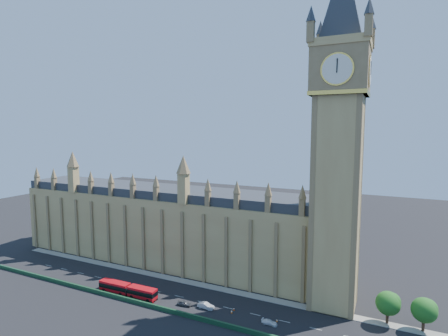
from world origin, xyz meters
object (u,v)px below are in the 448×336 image
at_px(red_bus, 128,290).
at_px(car_silver, 206,306).
at_px(car_grey, 184,303).
at_px(car_white, 269,322).

xyz_separation_m(red_bus, car_silver, (24.84, 3.05, -0.97)).
bearing_deg(car_grey, red_bus, 89.72).
relative_size(car_grey, car_white, 1.00).
distance_m(red_bus, car_grey, 18.75).
height_order(red_bus, car_white, red_bus).
height_order(red_bus, car_silver, red_bus).
relative_size(red_bus, car_white, 4.85).
distance_m(car_grey, car_silver, 6.32).
relative_size(car_grey, car_silver, 0.84).
bearing_deg(car_white, red_bus, 94.88).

